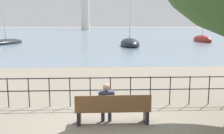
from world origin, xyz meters
The scene contains 9 objects.
ground_plane centered at (0.00, 0.00, 0.00)m, with size 1000.00×1000.00×0.00m, color gray.
harbor_water centered at (0.00, 160.01, 0.00)m, with size 600.00×300.00×0.01m.
park_bench centered at (0.00, -0.07, 0.45)m, with size 2.17×0.45×0.90m.
seated_person_left centered at (-0.19, 0.01, 0.66)m, with size 0.46×0.35×1.20m.
promenade_railing centered at (0.00, 1.62, 0.69)m, with size 11.47×0.04×1.05m.
sailboat_0 centered at (17.45, 35.70, 0.38)m, with size 1.95×6.33×10.63m.
sailboat_1 centered at (-14.83, 32.32, 0.24)m, with size 4.70×8.06×8.18m.
sailboat_2 centered at (3.78, 27.15, 0.37)m, with size 2.56×6.86×12.45m.
harbor_lighthouse centered at (-8.46, 139.16, 11.63)m, with size 4.76×4.76×25.01m.
Camera 1 is at (-0.37, -6.95, 2.84)m, focal length 40.00 mm.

